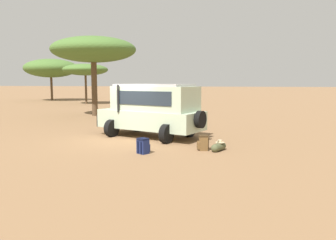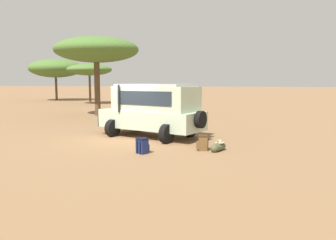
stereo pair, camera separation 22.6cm
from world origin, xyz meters
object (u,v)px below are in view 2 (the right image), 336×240
at_px(safari_vehicle, 153,109).
at_px(acacia_tree_centre_back, 89,70).
at_px(backpack_beside_front_wheel, 203,143).
at_px(acacia_tree_right_mid, 96,50).
at_px(duffel_bag_low_black_case, 218,147).
at_px(acacia_tree_left_mid, 55,68).
at_px(backpack_cluster_center, 142,146).

xyz_separation_m(safari_vehicle, acacia_tree_centre_back, (-13.53, 20.44, 2.62)).
bearing_deg(backpack_beside_front_wheel, safari_vehicle, 137.08).
relative_size(backpack_beside_front_wheel, acacia_tree_right_mid, 0.09).
distance_m(backpack_beside_front_wheel, acacia_tree_centre_back, 28.24).
bearing_deg(duffel_bag_low_black_case, safari_vehicle, 142.92).
bearing_deg(duffel_bag_low_black_case, acacia_tree_left_mid, 131.03).
bearing_deg(acacia_tree_centre_back, acacia_tree_left_mid, 146.10).
relative_size(duffel_bag_low_black_case, acacia_tree_centre_back, 0.16).
bearing_deg(backpack_beside_front_wheel, acacia_tree_right_mid, 131.09).
height_order(duffel_bag_low_black_case, acacia_tree_right_mid, acacia_tree_right_mid).
bearing_deg(duffel_bag_low_black_case, backpack_cluster_center, -157.80).
bearing_deg(safari_vehicle, backpack_beside_front_wheel, -42.92).
height_order(backpack_cluster_center, duffel_bag_low_black_case, backpack_cluster_center).
distance_m(backpack_beside_front_wheel, duffel_bag_low_black_case, 0.59).
relative_size(backpack_cluster_center, acacia_tree_right_mid, 0.09).
xyz_separation_m(backpack_cluster_center, acacia_tree_left_mid, (-21.75, 29.04, 4.07)).
height_order(safari_vehicle, duffel_bag_low_black_case, safari_vehicle).
distance_m(backpack_beside_front_wheel, acacia_tree_right_mid, 15.02).
bearing_deg(backpack_cluster_center, acacia_tree_right_mid, 122.00).
relative_size(backpack_beside_front_wheel, acacia_tree_left_mid, 0.08).
relative_size(safari_vehicle, acacia_tree_left_mid, 0.74).
height_order(safari_vehicle, backpack_beside_front_wheel, safari_vehicle).
xyz_separation_m(acacia_tree_centre_back, acacia_tree_right_mid, (6.75, -12.10, 0.96)).
relative_size(acacia_tree_centre_back, acacia_tree_right_mid, 0.81).
relative_size(backpack_cluster_center, duffel_bag_low_black_case, 0.68).
xyz_separation_m(backpack_cluster_center, acacia_tree_centre_back, (-14.14, 23.92, 3.64)).
bearing_deg(backpack_beside_front_wheel, acacia_tree_centre_back, 125.22).
height_order(acacia_tree_centre_back, acacia_tree_right_mid, acacia_tree_right_mid).
bearing_deg(duffel_bag_low_black_case, backpack_beside_front_wheel, -178.08).
bearing_deg(duffel_bag_low_black_case, acacia_tree_centre_back, 126.20).
relative_size(backpack_beside_front_wheel, backpack_cluster_center, 1.02).
xyz_separation_m(safari_vehicle, acacia_tree_right_mid, (-6.77, 8.34, 3.58)).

